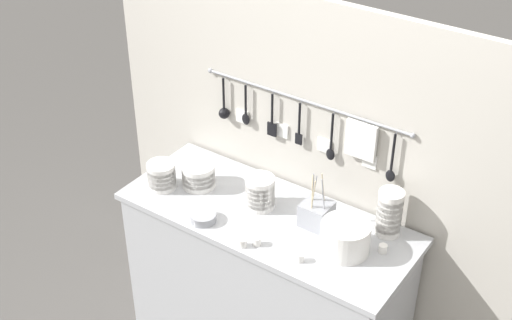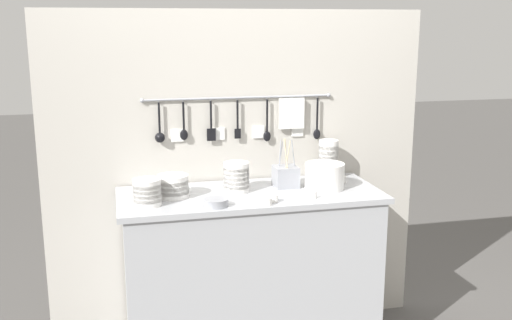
# 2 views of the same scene
# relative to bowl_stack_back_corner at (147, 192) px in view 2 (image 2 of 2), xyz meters

# --- Properties ---
(counter) EXTENTS (1.41, 0.57, 0.94)m
(counter) POSITION_rel_bowl_stack_back_corner_xyz_m (0.55, 0.11, -0.54)
(counter) COLOR #ADAFB5
(counter) RESTS_ON ground
(back_wall) EXTENTS (2.21, 0.09, 1.91)m
(back_wall) POSITION_rel_bowl_stack_back_corner_xyz_m (0.55, 0.43, -0.05)
(back_wall) COLOR #BCB7AD
(back_wall) RESTS_ON ground
(bowl_stack_back_corner) EXTENTS (0.14, 0.14, 0.14)m
(bowl_stack_back_corner) POSITION_rel_bowl_stack_back_corner_xyz_m (0.00, 0.00, 0.00)
(bowl_stack_back_corner) COLOR white
(bowl_stack_back_corner) RESTS_ON counter
(bowl_stack_short_front) EXTENTS (0.11, 0.11, 0.23)m
(bowl_stack_short_front) POSITION_rel_bowl_stack_back_corner_xyz_m (1.06, 0.31, 0.05)
(bowl_stack_short_front) COLOR white
(bowl_stack_short_front) RESTS_ON counter
(bowl_stack_nested_right) EXTENTS (0.14, 0.14, 0.16)m
(bowl_stack_nested_right) POSITION_rel_bowl_stack_back_corner_xyz_m (0.48, 0.14, 0.01)
(bowl_stack_nested_right) COLOR white
(bowl_stack_nested_right) RESTS_ON counter
(bowl_stack_wide_centre) EXTENTS (0.16, 0.16, 0.12)m
(bowl_stack_wide_centre) POSITION_rel_bowl_stack_back_corner_xyz_m (0.14, 0.11, -0.01)
(bowl_stack_wide_centre) COLOR white
(bowl_stack_wide_centre) RESTS_ON counter
(plate_stack) EXTENTS (0.22, 0.22, 0.14)m
(plate_stack) POSITION_rel_bowl_stack_back_corner_xyz_m (0.96, 0.09, 0.00)
(plate_stack) COLOR white
(plate_stack) RESTS_ON counter
(steel_mixing_bowl) EXTENTS (0.12, 0.12, 0.04)m
(steel_mixing_bowl) POSITION_rel_bowl_stack_back_corner_xyz_m (0.33, -0.09, -0.05)
(steel_mixing_bowl) COLOR #93969E
(steel_mixing_bowl) RESTS_ON counter
(cutlery_caddy) EXTENTS (0.13, 0.13, 0.28)m
(cutlery_caddy) POSITION_rel_bowl_stack_back_corner_xyz_m (0.77, 0.18, -0.01)
(cutlery_caddy) COLOR #93969E
(cutlery_caddy) RESTS_ON counter
(cup_front_right) EXTENTS (0.04, 0.04, 0.04)m
(cup_front_right) POSITION_rel_bowl_stack_back_corner_xyz_m (0.84, -0.08, -0.05)
(cup_front_right) COLOR white
(cup_front_right) RESTS_ON counter
(cup_edge_far) EXTENTS (0.04, 0.04, 0.04)m
(cup_edge_far) POSITION_rel_bowl_stack_back_corner_xyz_m (0.63, -0.09, -0.05)
(cup_edge_far) COLOR white
(cup_edge_far) RESTS_ON counter
(cup_by_caddy) EXTENTS (0.04, 0.04, 0.04)m
(cup_by_caddy) POSITION_rel_bowl_stack_back_corner_xyz_m (0.58, -0.14, -0.05)
(cup_by_caddy) COLOR white
(cup_by_caddy) RESTS_ON counter
(cup_centre) EXTENTS (0.04, 0.04, 0.04)m
(cup_centre) POSITION_rel_bowl_stack_back_corner_xyz_m (1.11, 0.18, -0.05)
(cup_centre) COLOR white
(cup_centre) RESTS_ON counter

